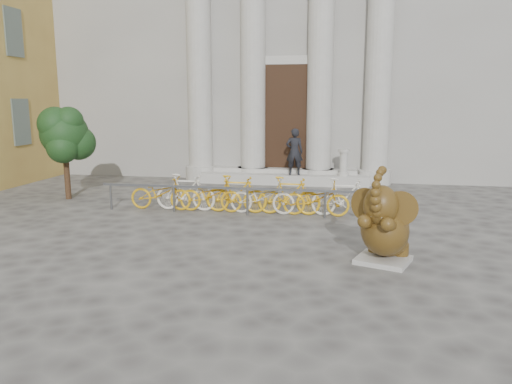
% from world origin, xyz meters
% --- Properties ---
extents(ground, '(80.00, 80.00, 0.00)m').
position_xyz_m(ground, '(0.00, 0.00, 0.00)').
color(ground, '#474442').
rests_on(ground, ground).
extents(classical_building, '(22.00, 10.70, 12.00)m').
position_xyz_m(classical_building, '(0.00, 14.93, 5.98)').
color(classical_building, gray).
rests_on(classical_building, ground).
extents(entrance_steps, '(6.00, 1.20, 0.36)m').
position_xyz_m(entrance_steps, '(0.00, 9.40, 0.18)').
color(entrance_steps, '#A8A59E').
rests_on(entrance_steps, ground).
extents(elephant_statue, '(1.22, 1.45, 1.82)m').
position_xyz_m(elephant_statue, '(2.90, 0.82, 0.66)').
color(elephant_statue, '#A8A59E').
rests_on(elephant_statue, ground).
extents(bike_rack, '(8.00, 0.53, 1.00)m').
position_xyz_m(bike_rack, '(-0.32, 4.43, 0.50)').
color(bike_rack, slate).
rests_on(bike_rack, ground).
extents(tree, '(1.59, 1.45, 2.77)m').
position_xyz_m(tree, '(-6.05, 5.33, 1.93)').
color(tree, '#332114').
rests_on(tree, ground).
extents(pedestrian, '(0.64, 0.46, 1.63)m').
position_xyz_m(pedestrian, '(0.40, 9.06, 1.17)').
color(pedestrian, black).
rests_on(pedestrian, entrance_steps).
extents(balustrade_post, '(0.38, 0.38, 0.92)m').
position_xyz_m(balustrade_post, '(2.11, 9.10, 0.79)').
color(balustrade_post, '#A8A59E').
rests_on(balustrade_post, entrance_steps).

